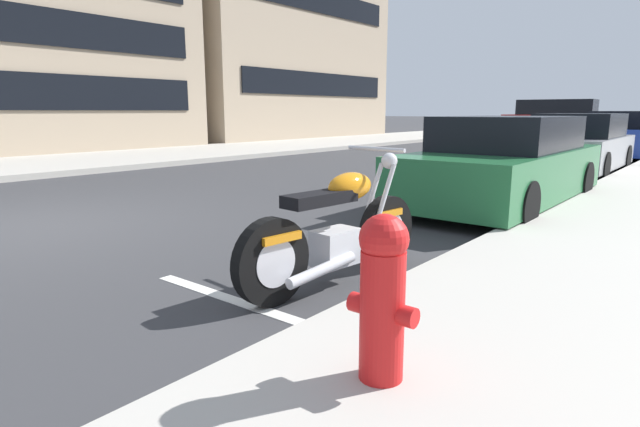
{
  "coord_description": "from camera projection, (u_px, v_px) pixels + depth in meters",
  "views": [
    {
      "loc": [
        -2.52,
        -6.87,
        1.44
      ],
      "look_at": [
        0.79,
        -4.2,
        0.6
      ],
      "focal_mm": 28.81,
      "sensor_mm": 36.0,
      "label": 1
    }
  ],
  "objects": [
    {
      "name": "crossing_truck",
      "position": [
        556.0,
        119.0,
        27.46
      ],
      "size": [
        2.33,
        5.28,
        2.05
      ],
      "rotation": [
        0.0,
        0.0,
        1.62
      ],
      "color": "maroon",
      "rests_on": "ground"
    },
    {
      "name": "townhouse_behind_pole",
      "position": [
        244.0,
        21.0,
        27.95
      ],
      "size": [
        12.38,
        10.72,
        12.5
      ],
      "color": "tan",
      "rests_on": "ground"
    },
    {
      "name": "parked_car_across_street",
      "position": [
        578.0,
        145.0,
        12.16
      ],
      "size": [
        4.02,
        1.82,
        1.39
      ],
      "rotation": [
        0.0,
        0.0,
        -0.0
      ],
      "color": "gray",
      "rests_on": "ground"
    },
    {
      "name": "sidewalk_far_curb",
      "position": [
        272.0,
        147.0,
        20.06
      ],
      "size": [
        120.0,
        5.0,
        0.14
      ],
      "primitive_type": "cube",
      "color": "#ADA89E",
      "rests_on": "ground"
    },
    {
      "name": "parked_motorcycle",
      "position": [
        337.0,
        233.0,
        4.31
      ],
      "size": [
        2.07,
        0.62,
        1.14
      ],
      "rotation": [
        0.0,
        0.0,
        -0.1
      ],
      "color": "black",
      "rests_on": "ground"
    },
    {
      "name": "ground_plane",
      "position": [
        21.0,
        228.0,
        6.44
      ],
      "size": [
        260.0,
        260.0,
        0.0
      ],
      "primitive_type": "plane",
      "color": "#333335"
    },
    {
      "name": "parking_stall_stripe",
      "position": [
        251.0,
        306.0,
        3.87
      ],
      "size": [
        0.12,
        2.2,
        0.01
      ],
      "primitive_type": "cube",
      "color": "silver",
      "rests_on": "ground"
    },
    {
      "name": "parked_car_behind_motorcycle",
      "position": [
        505.0,
        164.0,
        7.87
      ],
      "size": [
        4.55,
        1.82,
        1.37
      ],
      "rotation": [
        0.0,
        0.0,
        -0.0
      ],
      "color": "#236638",
      "rests_on": "ground"
    },
    {
      "name": "parked_car_mid_block",
      "position": [
        627.0,
        136.0,
        16.04
      ],
      "size": [
        4.48,
        2.01,
        1.45
      ],
      "rotation": [
        0.0,
        0.0,
        -0.02
      ],
      "color": "navy",
      "rests_on": "ground"
    },
    {
      "name": "fire_hydrant",
      "position": [
        383.0,
        293.0,
        2.47
      ],
      "size": [
        0.24,
        0.36,
        0.83
      ],
      "color": "red",
      "rests_on": "sidewalk_near_curb"
    }
  ]
}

